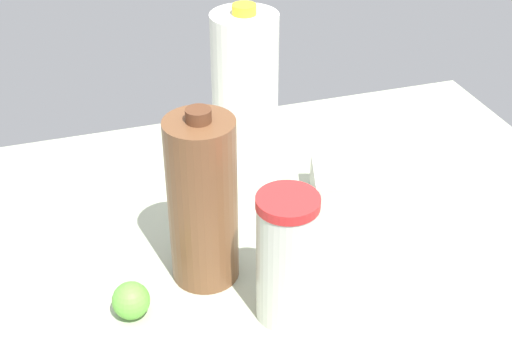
{
  "coord_description": "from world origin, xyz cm",
  "views": [
    {
      "loc": [
        -28.97,
        -91.53,
        74.75
      ],
      "look_at": [
        0.0,
        0.0,
        13.0
      ],
      "focal_mm": 50.0,
      "sensor_mm": 36.0,
      "label": 1
    }
  ],
  "objects_px": {
    "milk_jug": "(245,78)",
    "egg_carton": "(398,186)",
    "chocolate_milk_jug": "(203,202)",
    "tumbler_cup": "(286,258)",
    "lime_beside_bowl": "(131,300)"
  },
  "relations": [
    {
      "from": "milk_jug",
      "to": "egg_carton",
      "type": "bearing_deg",
      "value": -58.23
    },
    {
      "from": "egg_carton",
      "to": "tumbler_cup",
      "type": "bearing_deg",
      "value": -127.48
    },
    {
      "from": "milk_jug",
      "to": "lime_beside_bowl",
      "type": "xyz_separation_m",
      "value": [
        -0.3,
        -0.43,
        -0.1
      ]
    },
    {
      "from": "milk_jug",
      "to": "egg_carton",
      "type": "distance_m",
      "value": 0.36
    },
    {
      "from": "egg_carton",
      "to": "lime_beside_bowl",
      "type": "height_order",
      "value": "egg_carton"
    },
    {
      "from": "tumbler_cup",
      "to": "chocolate_milk_jug",
      "type": "bearing_deg",
      "value": 126.13
    },
    {
      "from": "milk_jug",
      "to": "tumbler_cup",
      "type": "distance_m",
      "value": 0.51
    },
    {
      "from": "milk_jug",
      "to": "tumbler_cup",
      "type": "height_order",
      "value": "milk_jug"
    },
    {
      "from": "egg_carton",
      "to": "chocolate_milk_jug",
      "type": "bearing_deg",
      "value": -150.49
    },
    {
      "from": "milk_jug",
      "to": "egg_carton",
      "type": "height_order",
      "value": "milk_jug"
    },
    {
      "from": "milk_jug",
      "to": "chocolate_milk_jug",
      "type": "bearing_deg",
      "value": -115.05
    },
    {
      "from": "milk_jug",
      "to": "chocolate_milk_jug",
      "type": "xyz_separation_m",
      "value": [
        -0.18,
        -0.38,
        0.0
      ]
    },
    {
      "from": "tumbler_cup",
      "to": "lime_beside_bowl",
      "type": "distance_m",
      "value": 0.23
    },
    {
      "from": "milk_jug",
      "to": "chocolate_milk_jug",
      "type": "distance_m",
      "value": 0.42
    },
    {
      "from": "chocolate_milk_jug",
      "to": "lime_beside_bowl",
      "type": "height_order",
      "value": "chocolate_milk_jug"
    }
  ]
}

